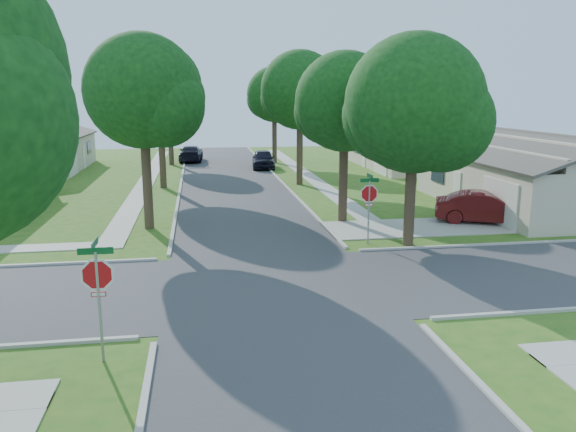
% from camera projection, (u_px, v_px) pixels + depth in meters
% --- Properties ---
extents(ground, '(100.00, 100.00, 0.00)m').
position_uv_depth(ground, '(273.00, 286.00, 18.62)').
color(ground, '#2B5D19').
rests_on(ground, ground).
extents(road_ns, '(7.00, 100.00, 0.02)m').
position_uv_depth(road_ns, '(273.00, 285.00, 18.61)').
color(road_ns, '#333335').
rests_on(road_ns, ground).
extents(sidewalk_ne, '(1.20, 40.00, 0.04)m').
position_uv_depth(sidewalk_ne, '(306.00, 174.00, 44.64)').
color(sidewalk_ne, '#9E9B91').
rests_on(sidewalk_ne, ground).
extents(sidewalk_nw, '(1.20, 40.00, 0.04)m').
position_uv_depth(sidewalk_nw, '(149.00, 177.00, 42.75)').
color(sidewalk_nw, '#9E9B91').
rests_on(sidewalk_nw, ground).
extents(driveway, '(8.80, 3.60, 0.05)m').
position_uv_depth(driveway, '(418.00, 227.00, 26.68)').
color(driveway, '#9E9B91').
rests_on(driveway, ground).
extents(stop_sign_sw, '(1.05, 0.80, 2.98)m').
position_uv_depth(stop_sign_sw, '(98.00, 280.00, 12.92)').
color(stop_sign_sw, gray).
rests_on(stop_sign_sw, ground).
extents(stop_sign_ne, '(1.05, 0.80, 2.98)m').
position_uv_depth(stop_sign_ne, '(369.00, 197.00, 23.45)').
color(stop_sign_ne, gray).
rests_on(stop_sign_ne, ground).
extents(tree_e_near, '(4.97, 4.80, 8.28)m').
position_uv_depth(tree_e_near, '(346.00, 107.00, 26.84)').
color(tree_e_near, '#38281C').
rests_on(tree_e_near, ground).
extents(tree_e_mid, '(5.59, 5.40, 9.21)m').
position_uv_depth(tree_e_mid, '(301.00, 94.00, 38.29)').
color(tree_e_mid, '#38281C').
rests_on(tree_e_mid, ground).
extents(tree_e_far, '(5.17, 5.00, 8.72)m').
position_uv_depth(tree_e_far, '(275.00, 97.00, 50.89)').
color(tree_e_far, '#38281C').
rests_on(tree_e_far, ground).
extents(tree_w_near, '(5.38, 5.20, 8.97)m').
position_uv_depth(tree_w_near, '(144.00, 97.00, 25.29)').
color(tree_w_near, '#38281C').
rests_on(tree_w_near, ground).
extents(tree_w_mid, '(5.80, 5.60, 9.56)m').
position_uv_depth(tree_w_mid, '(160.00, 90.00, 36.79)').
color(tree_w_mid, '#38281C').
rests_on(tree_w_mid, ground).
extents(tree_w_far, '(4.76, 4.60, 8.04)m').
position_uv_depth(tree_w_far, '(170.00, 103.00, 49.54)').
color(tree_w_far, '#38281C').
rests_on(tree_w_far, ground).
extents(tree_ne_corner, '(5.80, 5.60, 8.66)m').
position_uv_depth(tree_ne_corner, '(415.00, 110.00, 22.47)').
color(tree_ne_corner, '#38281C').
rests_on(tree_ne_corner, ground).
extents(house_ne_near, '(8.42, 13.60, 4.23)m').
position_uv_depth(house_ne_near, '(530.00, 180.00, 31.38)').
color(house_ne_near, '#C1B299').
rests_on(house_ne_near, ground).
extents(house_ne_far, '(8.42, 13.60, 4.23)m').
position_uv_depth(house_ne_far, '(411.00, 150.00, 48.75)').
color(house_ne_far, '#C1B299').
rests_on(house_ne_far, ground).
extents(house_nw_far, '(8.42, 13.60, 4.23)m').
position_uv_depth(house_nw_far, '(32.00, 152.00, 46.69)').
color(house_nw_far, '#C1B299').
rests_on(house_nw_far, ground).
extents(car_driveway, '(4.97, 3.35, 1.55)m').
position_uv_depth(car_driveway, '(485.00, 208.00, 27.51)').
color(car_driveway, '#501011').
rests_on(car_driveway, ground).
extents(car_curb_east, '(2.23, 4.76, 1.58)m').
position_uv_depth(car_curb_east, '(263.00, 159.00, 48.08)').
color(car_curb_east, black).
rests_on(car_curb_east, ground).
extents(car_curb_west, '(2.35, 5.25, 1.50)m').
position_uv_depth(car_curb_west, '(191.00, 154.00, 52.93)').
color(car_curb_west, black).
rests_on(car_curb_west, ground).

